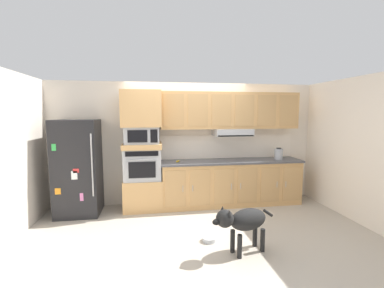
{
  "coord_description": "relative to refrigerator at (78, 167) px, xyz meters",
  "views": [
    {
      "loc": [
        -0.74,
        -4.35,
        1.87
      ],
      "look_at": [
        0.02,
        0.44,
        1.31
      ],
      "focal_mm": 24.5,
      "sensor_mm": 36.0,
      "label": 1
    }
  ],
  "objects": [
    {
      "name": "oven_base_cabinet",
      "position": [
        1.17,
        0.07,
        -0.58
      ],
      "size": [
        0.74,
        0.62,
        0.6
      ],
      "primitive_type": "cube",
      "color": "tan",
      "rests_on": "ground"
    },
    {
      "name": "electric_kettle",
      "position": [
        3.97,
        0.02,
        0.15
      ],
      "size": [
        0.17,
        0.17,
        0.24
      ],
      "color": "#A8AAAF",
      "rests_on": "countertop_slab"
    },
    {
      "name": "appliance_mid_shelf",
      "position": [
        1.17,
        0.07,
        0.37
      ],
      "size": [
        0.74,
        0.62,
        0.1
      ],
      "primitive_type": "cube",
      "color": "tan",
      "rests_on": "built_in_oven"
    },
    {
      "name": "backsplash_panel",
      "position": [
        2.97,
        0.36,
        0.29
      ],
      "size": [
        2.89,
        0.02,
        0.5
      ],
      "primitive_type": "cube",
      "color": "white",
      "rests_on": "countertop_slab"
    },
    {
      "name": "side_panel_right",
      "position": [
        4.88,
        -0.68,
        0.37
      ],
      "size": [
        0.12,
        7.1,
        2.5
      ],
      "primitive_type": "cube",
      "color": "white",
      "rests_on": "ground"
    },
    {
      "name": "refrigerator",
      "position": [
        0.0,
        0.0,
        0.0
      ],
      "size": [
        0.76,
        0.73,
        1.76
      ],
      "color": "black",
      "rests_on": "ground"
    },
    {
      "name": "dog_food_bowl",
      "position": [
        2.16,
        -1.45,
        -0.85
      ],
      "size": [
        0.2,
        0.2,
        0.06
      ],
      "color": "#B2B7BC",
      "rests_on": "ground"
    },
    {
      "name": "built_in_oven",
      "position": [
        1.17,
        0.07,
        0.02
      ],
      "size": [
        0.7,
        0.62,
        0.6
      ],
      "color": "#A8AAAF",
      "rests_on": "oven_base_cabinet"
    },
    {
      "name": "back_kitchen_wall",
      "position": [
        2.08,
        0.43,
        0.37
      ],
      "size": [
        6.2,
        0.12,
        2.5
      ],
      "primitive_type": "cube",
      "color": "silver",
      "rests_on": "ground"
    },
    {
      "name": "appliance_upper_cabinet",
      "position": [
        1.17,
        0.07,
        1.08
      ],
      "size": [
        0.74,
        0.62,
        0.68
      ],
      "primitive_type": "cube",
      "color": "tan",
      "rests_on": "microwave"
    },
    {
      "name": "ground_plane",
      "position": [
        2.08,
        -0.68,
        -0.88
      ],
      "size": [
        9.6,
        9.6,
        0.0
      ],
      "primitive_type": "plane",
      "color": "#B2A899"
    },
    {
      "name": "upper_cabinet_with_hood",
      "position": [
        2.97,
        0.19,
        1.02
      ],
      "size": [
        2.85,
        0.48,
        0.88
      ],
      "color": "tan",
      "rests_on": "backsplash_panel"
    },
    {
      "name": "dog",
      "position": [
        2.54,
        -1.84,
        -0.43
      ],
      "size": [
        0.96,
        0.44,
        0.67
      ],
      "rotation": [
        0.0,
        0.0,
        -2.84
      ],
      "color": "black",
      "rests_on": "ground"
    },
    {
      "name": "side_panel_left",
      "position": [
        -0.72,
        -0.68,
        0.37
      ],
      "size": [
        0.12,
        7.1,
        2.5
      ],
      "primitive_type": "cube",
      "color": "silver",
      "rests_on": "ground"
    },
    {
      "name": "lower_cabinet_run",
      "position": [
        2.97,
        0.07,
        -0.44
      ],
      "size": [
        2.85,
        0.63,
        0.88
      ],
      "color": "tan",
      "rests_on": "ground"
    },
    {
      "name": "countertop_slab",
      "position": [
        2.97,
        0.07,
        0.02
      ],
      "size": [
        2.89,
        0.64,
        0.04
      ],
      "primitive_type": "cube",
      "color": "#4C4C51",
      "rests_on": "lower_cabinet_run"
    },
    {
      "name": "microwave",
      "position": [
        1.17,
        0.07,
        0.58
      ],
      "size": [
        0.64,
        0.54,
        0.32
      ],
      "color": "#A8AAAF",
      "rests_on": "appliance_mid_shelf"
    },
    {
      "name": "screwdriver",
      "position": [
        1.87,
        0.04,
        0.05
      ],
      "size": [
        0.17,
        0.16,
        0.03
      ],
      "color": "yellow",
      "rests_on": "countertop_slab"
    }
  ]
}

